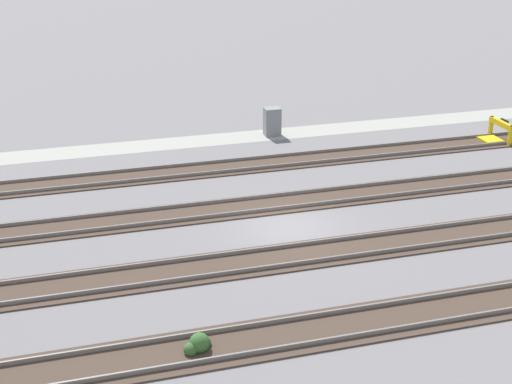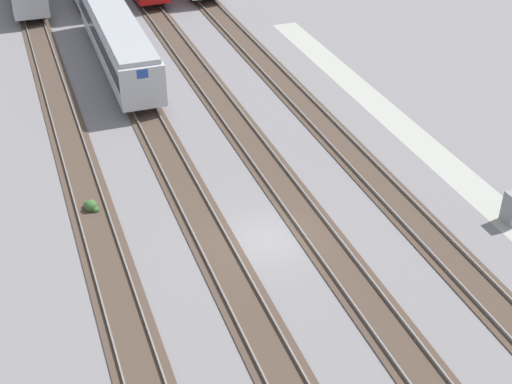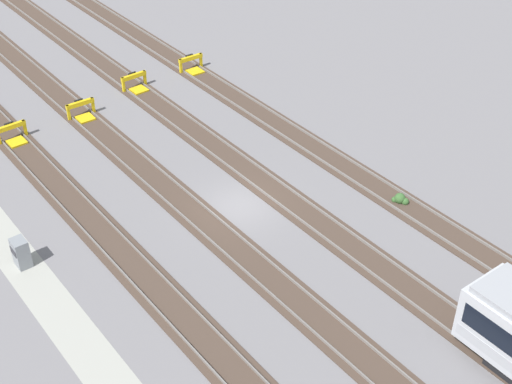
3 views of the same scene
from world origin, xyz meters
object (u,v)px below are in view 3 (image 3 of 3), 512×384
bumper_stop_near_inner_track (83,111)px  bumper_stop_far_inner_track (193,65)px  bumper_stop_nearest_track (14,135)px  weed_clump (400,199)px  bumper_stop_middle_track (136,83)px  electrical_cabinet (21,253)px

bumper_stop_near_inner_track → bumper_stop_far_inner_track: same height
bumper_stop_nearest_track → weed_clump: bumper_stop_nearest_track is taller
bumper_stop_near_inner_track → bumper_stop_middle_track: (-1.37, 4.93, 0.00)m
bumper_stop_middle_track → bumper_stop_near_inner_track: bearing=-74.5°
bumper_stop_nearest_track → bumper_stop_far_inner_track: size_ratio=1.00×
bumper_stop_nearest_track → bumper_stop_far_inner_track: 14.82m
weed_clump → bumper_stop_far_inner_track: bearing=-179.9°
bumper_stop_near_inner_track → bumper_stop_far_inner_track: (-1.36, 9.84, 0.00)m
bumper_stop_near_inner_track → electrical_cabinet: 15.02m
bumper_stop_nearest_track → bumper_stop_near_inner_track: (-0.08, 4.91, 0.00)m
bumper_stop_far_inner_track → weed_clump: (21.27, 0.02, -0.27)m
bumper_stop_nearest_track → bumper_stop_far_inner_track: (-1.44, 14.75, 0.00)m
bumper_stop_far_inner_track → weed_clump: size_ratio=2.18×
bumper_stop_middle_track → electrical_cabinet: size_ratio=1.25×
bumper_stop_near_inner_track → bumper_stop_middle_track: same height
electrical_cabinet → weed_clump: 20.78m
weed_clump → electrical_cabinet: bearing=-112.9°
electrical_cabinet → bumper_stop_middle_track: bearing=132.9°
bumper_stop_nearest_track → bumper_stop_far_inner_track: bearing=95.6°
bumper_stop_nearest_track → bumper_stop_near_inner_track: size_ratio=1.00×
bumper_stop_middle_track → electrical_cabinet: electrical_cabinet is taller
bumper_stop_near_inner_track → weed_clump: (19.90, 9.86, -0.27)m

